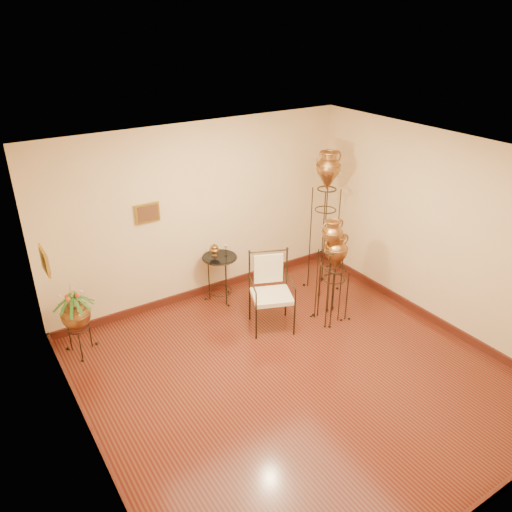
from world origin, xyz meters
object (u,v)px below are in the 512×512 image
amphora_mid (330,271)px  planter_urn (75,313)px  side_table (220,277)px  amphora_tall (325,221)px  armchair (272,293)px

amphora_mid → planter_urn: bearing=160.4°
side_table → planter_urn: bearing=-175.5°
amphora_tall → planter_urn: (-3.88, 0.39, -0.58)m
amphora_mid → planter_urn: 3.55m
side_table → amphora_tall: bearing=-19.6°
amphora_mid → amphora_tall: bearing=55.6°
amphora_mid → side_table: 1.78m
armchair → side_table: 1.12m
armchair → amphora_tall: bearing=42.7°
armchair → side_table: bearing=124.7°
planter_urn → side_table: bearing=4.5°
side_table → amphora_mid: bearing=-52.0°
amphora_tall → amphora_mid: 1.03m
amphora_mid → planter_urn: size_ratio=1.46×
armchair → side_table: armchair is taller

